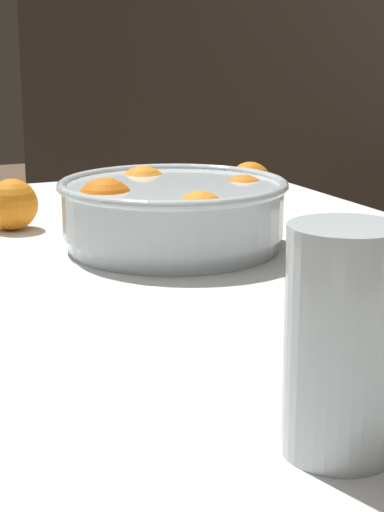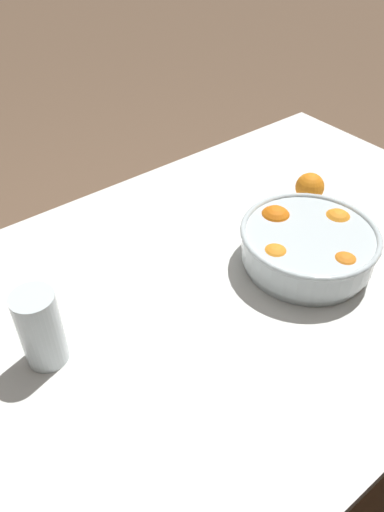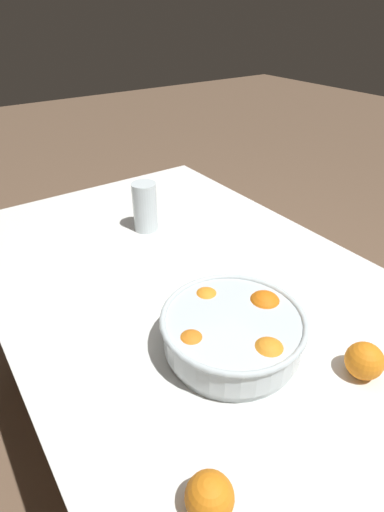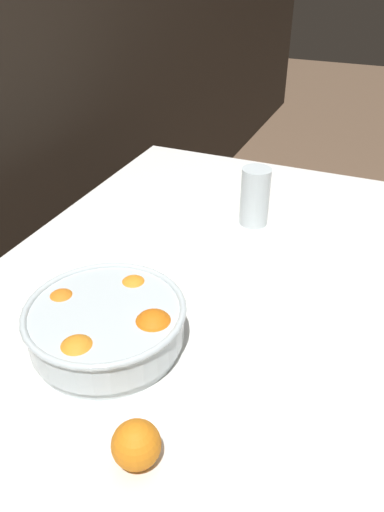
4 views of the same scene
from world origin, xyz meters
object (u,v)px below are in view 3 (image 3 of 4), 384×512
object	(u,v)px
orange_loose_near_bowl	(364,361)
orange_loose_front	(209,497)
fruit_bowl	(233,331)
juice_glass	(145,208)

from	to	relation	value
orange_loose_near_bowl	orange_loose_front	size ratio (longest dim) A/B	1.03
fruit_bowl	orange_loose_front	bearing A→B (deg)	134.55
fruit_bowl	orange_loose_front	size ratio (longest dim) A/B	4.17
juice_glass	orange_loose_front	bearing A→B (deg)	156.68
juice_glass	orange_loose_front	world-z (taller)	juice_glass
fruit_bowl	orange_loose_near_bowl	bearing A→B (deg)	-139.98
orange_loose_near_bowl	fruit_bowl	bearing A→B (deg)	40.02
juice_glass	orange_loose_near_bowl	size ratio (longest dim) A/B	2.11
orange_loose_front	fruit_bowl	bearing A→B (deg)	-45.45
orange_loose_near_bowl	orange_loose_front	world-z (taller)	orange_loose_near_bowl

